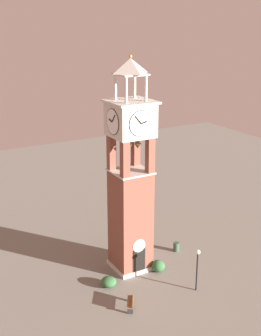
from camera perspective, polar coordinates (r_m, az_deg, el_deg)
ground at (r=38.62m, az=0.00°, el=-12.17°), size 80.00×80.00×0.00m
clock_tower at (r=35.56m, az=0.00°, el=-2.33°), size 3.32×3.32×17.03m
park_bench at (r=33.64m, az=0.11°, el=-16.28°), size 1.20×1.60×0.95m
lamp_post at (r=34.83m, az=8.32°, el=-11.48°), size 0.36×0.36×3.39m
trash_bin at (r=40.96m, az=5.71°, el=-9.72°), size 0.52×0.52×0.80m
shrub_near_entry at (r=35.99m, az=-2.75°, el=-13.95°), size 1.19×1.19×0.77m
shrub_left_of_tower at (r=37.82m, az=3.46°, el=-12.06°), size 1.07×1.07×0.97m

